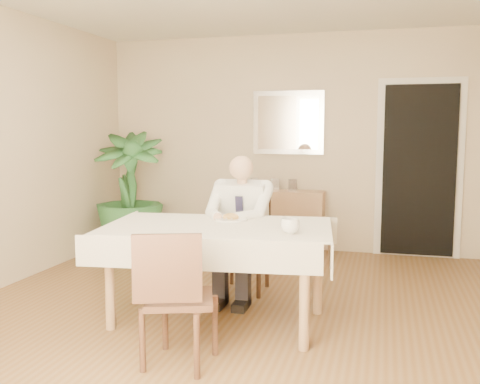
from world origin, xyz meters
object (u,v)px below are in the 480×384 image
(chair_far, at_px, (247,238))
(seated_man, at_px, (238,220))
(potted_palm, at_px, (129,192))
(coffee_mug, at_px, (290,226))
(dining_table, at_px, (218,236))
(chair_near, at_px, (175,292))
(sideboard, at_px, (285,221))

(chair_far, xyz_separation_m, seated_man, (0.00, -0.28, 0.21))
(chair_far, distance_m, potted_palm, 2.04)
(coffee_mug, bearing_deg, seated_man, 127.45)
(dining_table, height_order, chair_far, chair_far)
(seated_man, relative_size, potted_palm, 0.86)
(chair_near, height_order, seated_man, seated_man)
(dining_table, distance_m, chair_near, 0.87)
(dining_table, relative_size, chair_far, 2.13)
(coffee_mug, relative_size, sideboard, 0.15)
(seated_man, distance_m, sideboard, 1.91)
(coffee_mug, height_order, potted_palm, potted_palm)
(sideboard, bearing_deg, dining_table, -92.08)
(chair_far, height_order, potted_palm, potted_palm)
(seated_man, height_order, potted_palm, potted_palm)
(dining_table, relative_size, potted_palm, 1.27)
(dining_table, bearing_deg, chair_far, 83.23)
(dining_table, xyz_separation_m, chair_far, (0.00, 0.88, -0.19))
(coffee_mug, xyz_separation_m, sideboard, (-0.52, 2.64, -0.44))
(chair_far, height_order, coffee_mug, same)
(sideboard, xyz_separation_m, potted_palm, (-1.79, -0.53, 0.35))
(chair_far, distance_m, coffee_mug, 1.24)
(chair_far, height_order, chair_near, chair_near)
(chair_near, height_order, sideboard, chair_near)
(chair_near, relative_size, sideboard, 0.94)
(seated_man, distance_m, potted_palm, 2.18)
(dining_table, xyz_separation_m, chair_near, (-0.01, -0.85, -0.18))
(chair_far, bearing_deg, seated_man, -87.72)
(dining_table, bearing_deg, coffee_mug, -23.03)
(chair_far, bearing_deg, coffee_mug, -58.54)
(seated_man, xyz_separation_m, sideboard, (0.07, 1.88, -0.32))
(chair_near, xyz_separation_m, potted_palm, (-1.71, 2.79, 0.24))
(sideboard, bearing_deg, potted_palm, -163.99)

